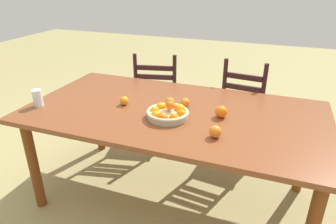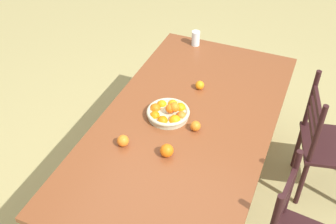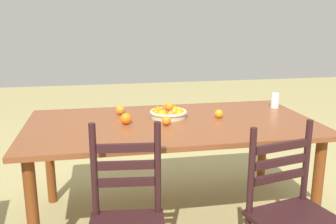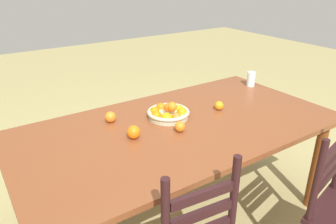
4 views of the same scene
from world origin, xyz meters
name	(u,v)px [view 1 (image 1 of 4)]	position (x,y,z in m)	size (l,w,h in m)	color
ground_plane	(173,196)	(0.00, 0.00, 0.00)	(12.00, 12.00, 0.00)	tan
dining_table	(174,120)	(0.00, 0.00, 0.67)	(2.03, 1.06, 0.75)	brown
chair_near_window	(158,97)	(-0.48, 0.88, 0.45)	(0.51, 0.51, 0.92)	black
chair_by_cabinet	(243,112)	(0.39, 0.80, 0.45)	(0.42, 0.42, 0.95)	black
fruit_bowl	(168,113)	(0.00, -0.12, 0.78)	(0.28, 0.28, 0.12)	beige
orange_loose_0	(221,112)	(0.32, 0.00, 0.79)	(0.08, 0.08, 0.08)	orange
orange_loose_1	(215,132)	(0.34, -0.27, 0.79)	(0.07, 0.07, 0.07)	orange
orange_loose_2	(185,103)	(0.05, 0.08, 0.78)	(0.06, 0.06, 0.06)	orange
orange_loose_3	(124,101)	(-0.36, -0.04, 0.78)	(0.06, 0.06, 0.06)	orange
drinking_glass	(38,98)	(-0.92, -0.27, 0.81)	(0.07, 0.07, 0.12)	silver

